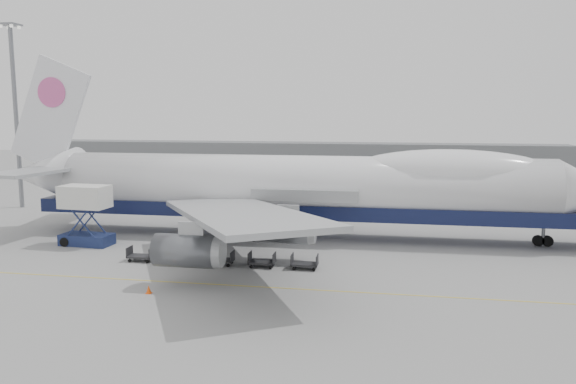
# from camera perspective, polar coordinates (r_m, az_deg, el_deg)

# --- Properties ---
(ground) EXTENTS (260.00, 260.00, 0.00)m
(ground) POSITION_cam_1_polar(r_m,az_deg,el_deg) (50.01, -0.94, -7.56)
(ground) COLOR gray
(ground) RESTS_ON ground
(apron_line) EXTENTS (60.00, 0.15, 0.01)m
(apron_line) POSITION_cam_1_polar(r_m,az_deg,el_deg) (44.38, -2.43, -9.63)
(apron_line) COLOR gold
(apron_line) RESTS_ON ground
(hangar) EXTENTS (110.00, 8.00, 7.00)m
(hangar) POSITION_cam_1_polar(r_m,az_deg,el_deg) (119.22, 0.70, 3.38)
(hangar) COLOR slate
(hangar) RESTS_ON ground
(floodlight_mast) EXTENTS (2.40, 2.40, 25.43)m
(floodlight_mast) POSITION_cam_1_polar(r_m,az_deg,el_deg) (87.69, -25.96, 7.85)
(floodlight_mast) COLOR slate
(floodlight_mast) RESTS_ON ground
(airliner) EXTENTS (67.00, 55.30, 19.98)m
(airliner) POSITION_cam_1_polar(r_m,az_deg,el_deg) (60.38, 1.80, 0.63)
(airliner) COLOR white
(airliner) RESTS_ON ground
(catering_truck) EXTENTS (5.35, 3.89, 6.14)m
(catering_truck) POSITION_cam_1_polar(r_m,az_deg,el_deg) (60.69, -19.86, -1.90)
(catering_truck) COLOR navy
(catering_truck) RESTS_ON ground
(traffic_cone) EXTENTS (0.43, 0.43, 0.63)m
(traffic_cone) POSITION_cam_1_polar(r_m,az_deg,el_deg) (44.10, -13.97, -9.59)
(traffic_cone) COLOR #FF530D
(traffic_cone) RESTS_ON ground
(dolly_0) EXTENTS (2.30, 1.35, 1.30)m
(dolly_0) POSITION_cam_1_polar(r_m,az_deg,el_deg) (53.29, -14.72, -6.25)
(dolly_0) COLOR #2D2D30
(dolly_0) RESTS_ON ground
(dolly_1) EXTENTS (2.30, 1.35, 1.30)m
(dolly_1) POSITION_cam_1_polar(r_m,az_deg,el_deg) (51.85, -10.90, -6.53)
(dolly_1) COLOR #2D2D30
(dolly_1) RESTS_ON ground
(dolly_2) EXTENTS (2.30, 1.35, 1.30)m
(dolly_2) POSITION_cam_1_polar(r_m,az_deg,el_deg) (50.66, -6.87, -6.79)
(dolly_2) COLOR #2D2D30
(dolly_2) RESTS_ON ground
(dolly_3) EXTENTS (2.30, 1.35, 1.30)m
(dolly_3) POSITION_cam_1_polar(r_m,az_deg,el_deg) (49.72, -2.66, -7.03)
(dolly_3) COLOR #2D2D30
(dolly_3) RESTS_ON ground
(dolly_4) EXTENTS (2.30, 1.35, 1.30)m
(dolly_4) POSITION_cam_1_polar(r_m,az_deg,el_deg) (49.06, 1.69, -7.23)
(dolly_4) COLOR #2D2D30
(dolly_4) RESTS_ON ground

